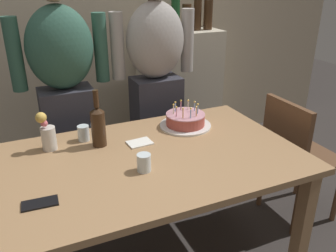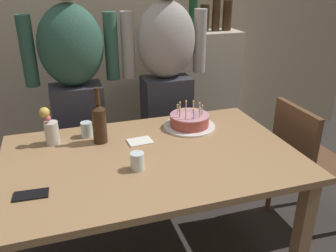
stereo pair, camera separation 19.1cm
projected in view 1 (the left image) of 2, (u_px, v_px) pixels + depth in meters
back_wall at (82, 13)px, 2.89m from camera, size 5.20×0.10×2.60m
dining_table at (155, 172)px, 1.86m from camera, size 1.50×0.96×0.74m
birthday_cake at (185, 120)px, 2.15m from camera, size 0.31×0.31×0.15m
water_glass_near at (144, 163)px, 1.66m from camera, size 0.07×0.07×0.09m
water_glass_far at (84, 133)px, 1.96m from camera, size 0.06×0.06×0.09m
wine_bottle at (98, 125)px, 1.88m from camera, size 0.08×0.08×0.31m
cell_phone at (40, 203)px, 1.43m from camera, size 0.15×0.08×0.01m
napkin_stack at (140, 143)px, 1.94m from camera, size 0.14×0.11×0.01m
flower_vase at (47, 134)px, 1.84m from camera, size 0.09×0.08×0.21m
person_man_bearded at (66, 95)px, 2.28m from camera, size 0.61×0.27×1.66m
person_woman_cardigan at (156, 84)px, 2.52m from camera, size 0.61×0.27×1.66m
dining_chair at (294, 151)px, 2.34m from camera, size 0.42×0.42×0.87m
shelf_cabinet at (180, 91)px, 3.29m from camera, size 0.75×0.30×1.43m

